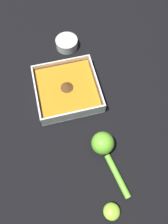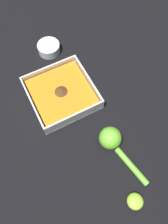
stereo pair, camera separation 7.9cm
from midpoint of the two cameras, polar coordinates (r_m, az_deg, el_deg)
name	(u,v)px [view 1 (the left image)]	position (r m, az deg, el deg)	size (l,w,h in m)	color
ground_plane	(69,86)	(0.88, -1.26, 6.48)	(4.00, 4.00, 0.00)	black
square_dish	(67,90)	(0.85, -1.73, 5.57)	(0.24, 0.24, 0.05)	silver
spice_bowl	(67,43)	(0.99, -2.14, 17.26)	(0.09, 0.09, 0.04)	silver
lemon_squeezer	(104,147)	(0.75, 8.42, -9.34)	(0.22, 0.08, 0.08)	#6BC633
lemon_half	(112,211)	(0.74, 10.56, -24.54)	(0.05, 0.05, 0.03)	#93CC38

